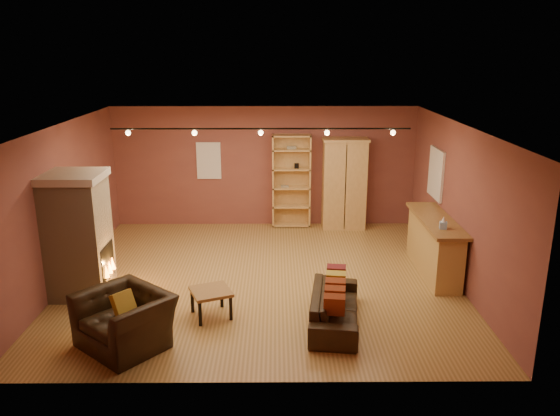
{
  "coord_description": "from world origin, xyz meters",
  "views": [
    {
      "loc": [
        0.26,
        -9.24,
        4.05
      ],
      "look_at": [
        0.33,
        0.2,
        1.29
      ],
      "focal_mm": 35.0,
      "sensor_mm": 36.0,
      "label": 1
    }
  ],
  "objects_px": {
    "fireplace": "(79,235)",
    "coffee_table": "(211,294)",
    "bookcase": "(291,180)",
    "armoire": "(344,183)",
    "armchair": "(124,311)",
    "loveseat": "(335,301)",
    "bar_counter": "(434,245)"
  },
  "relations": [
    {
      "from": "fireplace",
      "to": "coffee_table",
      "type": "distance_m",
      "value": 2.53
    },
    {
      "from": "bar_counter",
      "to": "loveseat",
      "type": "bearing_deg",
      "value": -136.18
    },
    {
      "from": "bookcase",
      "to": "armoire",
      "type": "bearing_deg",
      "value": -7.13
    },
    {
      "from": "fireplace",
      "to": "bar_counter",
      "type": "xyz_separation_m",
      "value": [
        6.24,
        0.87,
        -0.52
      ]
    },
    {
      "from": "fireplace",
      "to": "coffee_table",
      "type": "height_order",
      "value": "fireplace"
    },
    {
      "from": "armoire",
      "to": "fireplace",
      "type": "bearing_deg",
      "value": -143.71
    },
    {
      "from": "armoire",
      "to": "bar_counter",
      "type": "relative_size",
      "value": 0.95
    },
    {
      "from": "armoire",
      "to": "bookcase",
      "type": "bearing_deg",
      "value": 172.87
    },
    {
      "from": "armoire",
      "to": "armchair",
      "type": "bearing_deg",
      "value": -124.9
    },
    {
      "from": "armoire",
      "to": "bar_counter",
      "type": "distance_m",
      "value": 3.08
    },
    {
      "from": "fireplace",
      "to": "loveseat",
      "type": "distance_m",
      "value": 4.39
    },
    {
      "from": "armoire",
      "to": "coffee_table",
      "type": "xyz_separation_m",
      "value": [
        -2.59,
        -4.44,
        -0.68
      ]
    },
    {
      "from": "armchair",
      "to": "loveseat",
      "type": "bearing_deg",
      "value": 52.37
    },
    {
      "from": "fireplace",
      "to": "loveseat",
      "type": "xyz_separation_m",
      "value": [
        4.2,
        -1.09,
        -0.69
      ]
    },
    {
      "from": "bar_counter",
      "to": "armoire",
      "type": "bearing_deg",
      "value": 116.67
    },
    {
      "from": "fireplace",
      "to": "armoire",
      "type": "height_order",
      "value": "fireplace"
    },
    {
      "from": "fireplace",
      "to": "armchair",
      "type": "distance_m",
      "value": 2.15
    },
    {
      "from": "bar_counter",
      "to": "loveseat",
      "type": "relative_size",
      "value": 1.21
    },
    {
      "from": "armoire",
      "to": "coffee_table",
      "type": "distance_m",
      "value": 5.18
    },
    {
      "from": "fireplace",
      "to": "bookcase",
      "type": "bearing_deg",
      "value": 45.58
    },
    {
      "from": "fireplace",
      "to": "armchair",
      "type": "relative_size",
      "value": 1.5
    },
    {
      "from": "loveseat",
      "to": "armchair",
      "type": "relative_size",
      "value": 1.3
    },
    {
      "from": "bookcase",
      "to": "armchair",
      "type": "xyz_separation_m",
      "value": [
        -2.48,
        -5.46,
        -0.58
      ]
    },
    {
      "from": "bar_counter",
      "to": "coffee_table",
      "type": "xyz_separation_m",
      "value": [
        -3.96,
        -1.72,
        -0.16
      ]
    },
    {
      "from": "fireplace",
      "to": "bookcase",
      "type": "relative_size",
      "value": 0.97
    },
    {
      "from": "armoire",
      "to": "loveseat",
      "type": "relative_size",
      "value": 1.15
    },
    {
      "from": "coffee_table",
      "to": "armoire",
      "type": "bearing_deg",
      "value": 59.7
    },
    {
      "from": "bookcase",
      "to": "armoire",
      "type": "height_order",
      "value": "bookcase"
    },
    {
      "from": "bookcase",
      "to": "bar_counter",
      "type": "distance_m",
      "value": 3.9
    },
    {
      "from": "armchair",
      "to": "coffee_table",
      "type": "relative_size",
      "value": 1.86
    },
    {
      "from": "fireplace",
      "to": "armchair",
      "type": "height_order",
      "value": "fireplace"
    },
    {
      "from": "bookcase",
      "to": "loveseat",
      "type": "xyz_separation_m",
      "value": [
        0.54,
        -4.83,
        -0.74
      ]
    }
  ]
}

